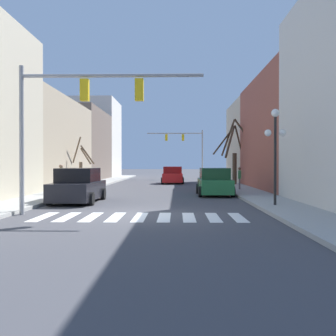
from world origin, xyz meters
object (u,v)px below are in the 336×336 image
Objects in this scene: street_lamp_right_corner at (275,137)px; street_tree_right_mid at (82,165)px; street_tree_right_near at (234,153)px; traffic_signal_near at (76,106)px; pedestrian_on_right_sidewalk at (61,176)px; car_at_intersection at (173,176)px; pedestrian_on_left_sidewalk at (240,176)px; traffic_signal_far at (186,143)px; car_parked_left_mid at (78,186)px; car_driving_toward_lane at (214,183)px.

street_tree_right_mid is at bearing 130.95° from street_lamp_right_corner.
street_tree_right_near is (0.72, 17.43, -0.22)m from street_lamp_right_corner.
street_tree_right_near is at bearing 16.24° from street_tree_right_mid.
traffic_signal_near is 9.83m from pedestrian_on_right_sidewalk.
pedestrian_on_left_sidewalk reaches higher than car_at_intersection.
pedestrian_on_right_sidewalk is (-6.67, -14.86, 0.42)m from car_at_intersection.
street_lamp_right_corner is at bearing -49.05° from street_tree_right_mid.
traffic_signal_far is at bearing 65.42° from street_tree_right_mid.
traffic_signal_near reaches higher than car_parked_left_mid.
traffic_signal_near is at bearing -98.16° from traffic_signal_far.
car_driving_toward_lane is 0.98× the size of car_at_intersection.
pedestrian_on_left_sidewalk is at bearing 89.33° from street_lamp_right_corner.
street_lamp_right_corner is 18.25m from street_tree_right_mid.
street_tree_right_mid is (-3.71, 16.14, -2.39)m from traffic_signal_near.
car_at_intersection is at bearing -143.49° from pedestrian_on_right_sidewalk.
street_lamp_right_corner reaches higher than pedestrian_on_left_sidewalk.
street_tree_right_near is (2.72, 10.46, 2.14)m from car_driving_toward_lane.
pedestrian_on_right_sidewalk is at bearing -86.09° from street_tree_right_mid.
pedestrian_on_left_sidewalk is 0.39× the size of street_tree_right_mid.
car_parked_left_mid is at bearing 121.37° from car_driving_toward_lane.
car_parked_left_mid is (-6.22, -30.45, -3.75)m from traffic_signal_far.
traffic_signal_far reaches higher than car_at_intersection.
car_at_intersection is 10.44m from street_tree_right_mid.
pedestrian_on_right_sidewalk is (-9.42, -0.57, 0.41)m from car_driving_toward_lane.
traffic_signal_near is 11.74m from car_driving_toward_lane.
street_lamp_right_corner is at bearing -173.06° from pedestrian_on_left_sidewalk.
traffic_signal_near is 24.15m from car_at_intersection.
car_driving_toward_lane is 1.06× the size of street_tree_right_mid.
car_driving_toward_lane is 2.39× the size of pedestrian_on_right_sidewalk.
traffic_signal_near is at bearing -77.05° from street_tree_right_mid.
traffic_signal_far is 33.10m from street_lamp_right_corner.
street_lamp_right_corner is 21.91m from car_at_intersection.
car_driving_toward_lane is at bearing 157.13° from pedestrian_on_left_sidewalk.
street_tree_right_mid is (-12.64, -3.68, -1.11)m from street_tree_right_near.
traffic_signal_far reaches higher than pedestrian_on_right_sidewalk.
car_at_intersection is 1.08× the size of street_tree_right_mid.
car_parked_left_mid reaches higher than car_at_intersection.
car_driving_toward_lane is (-2.00, 6.97, -2.36)m from street_lamp_right_corner.
pedestrian_on_right_sidewalk reaches higher than car_at_intersection.
pedestrian_on_left_sidewalk is 7.12m from street_tree_right_near.
street_lamp_right_corner is 10.78m from pedestrian_on_left_sidewalk.
traffic_signal_far is 1.49× the size of car_parked_left_mid.
street_tree_right_mid is (-11.93, 13.75, -1.34)m from street_lamp_right_corner.
traffic_signal_near is 1.68× the size of car_driving_toward_lane.
car_driving_toward_lane is 0.73× the size of street_tree_right_near.
street_lamp_right_corner is 1.06× the size of street_tree_right_mid.
pedestrian_on_right_sidewalk is (-2.05, 3.93, 0.38)m from car_parked_left_mid.
traffic_signal_near is 6.04m from car_parked_left_mid.
street_tree_right_mid is (-8.77, -19.18, -2.74)m from traffic_signal_far.
traffic_signal_far is 12.37m from car_at_intersection.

